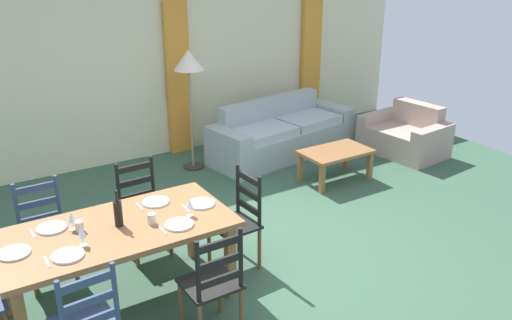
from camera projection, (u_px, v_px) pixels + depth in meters
name	position (u px, v px, depth m)	size (l,w,h in m)	color
ground_plane	(250.00, 260.00, 5.40)	(9.60, 9.60, 0.02)	#365842
wall_far	(124.00, 66.00, 7.50)	(9.60, 0.16, 2.70)	beige
curtain_panel_left	(178.00, 79.00, 7.85)	(0.35, 0.08, 2.20)	orange
curtain_panel_right	(311.00, 62.00, 9.04)	(0.35, 0.08, 2.20)	orange
dining_table	(117.00, 236.00, 4.48)	(1.90, 0.96, 0.75)	#915E36
dining_chair_near_right	(213.00, 284.00, 4.18)	(0.42, 0.40, 0.96)	black
dining_chair_far_left	(45.00, 233.00, 4.91)	(0.42, 0.40, 0.96)	navy
dining_chair_far_right	(142.00, 209.00, 5.36)	(0.44, 0.42, 0.96)	black
dining_chair_head_east	(238.00, 220.00, 5.14)	(0.42, 0.44, 0.96)	black
dinner_plate_near_left	(68.00, 255.00, 4.03)	(0.24, 0.24, 0.02)	white
fork_near_left	(47.00, 262.00, 3.95)	(0.02, 0.17, 0.01)	silver
dinner_plate_near_right	(179.00, 224.00, 4.47)	(0.24, 0.24, 0.02)	white
fork_near_right	(162.00, 230.00, 4.40)	(0.02, 0.17, 0.01)	silver
dinner_plate_far_left	(52.00, 228.00, 4.42)	(0.24, 0.24, 0.02)	white
fork_far_left	(32.00, 233.00, 4.35)	(0.02, 0.17, 0.01)	silver
dinner_plate_far_right	(156.00, 202.00, 4.87)	(0.24, 0.24, 0.02)	white
fork_far_right	(140.00, 207.00, 4.79)	(0.02, 0.17, 0.01)	silver
dinner_plate_head_west	(14.00, 253.00, 4.06)	(0.24, 0.24, 0.02)	white
dinner_plate_head_east	(201.00, 204.00, 4.83)	(0.24, 0.24, 0.02)	white
fork_head_east	(186.00, 208.00, 4.76)	(0.02, 0.17, 0.01)	silver
wine_bottle	(118.00, 213.00, 4.43)	(0.07, 0.07, 0.32)	black
wine_glass_near_left	(82.00, 233.00, 4.13)	(0.06, 0.06, 0.16)	white
wine_glass_near_right	(190.00, 204.00, 4.60)	(0.06, 0.06, 0.16)	white
wine_glass_far_left	(72.00, 218.00, 4.37)	(0.06, 0.06, 0.16)	white
coffee_cup_primary	(152.00, 219.00, 4.49)	(0.07, 0.07, 0.09)	beige
coffee_cup_secondary	(79.00, 226.00, 4.37)	(0.07, 0.07, 0.09)	beige
couch	(280.00, 135.00, 8.04)	(2.37, 1.12, 0.80)	#9AA5A6
coffee_table	(336.00, 155.00, 7.08)	(0.90, 0.56, 0.42)	#915E36
armchair_upholstered	(406.00, 136.00, 8.12)	(0.92, 1.24, 0.72)	tan
standing_lamp	(189.00, 67.00, 7.11)	(0.40, 0.40, 1.64)	#332D28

